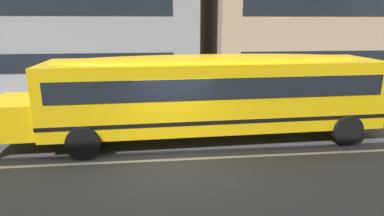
% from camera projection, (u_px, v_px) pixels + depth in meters
% --- Properties ---
extents(ground_plane, '(400.00, 400.00, 0.00)m').
position_uv_depth(ground_plane, '(176.00, 160.00, 9.98)').
color(ground_plane, '#424244').
extents(sidewalk_far, '(120.00, 3.00, 0.01)m').
position_uv_depth(sidewalk_far, '(167.00, 99.00, 17.84)').
color(sidewalk_far, gray).
rests_on(sidewalk_far, ground_plane).
extents(lane_centreline, '(110.00, 0.16, 0.01)m').
position_uv_depth(lane_centreline, '(176.00, 160.00, 9.98)').
color(lane_centreline, silver).
rests_on(lane_centreline, ground_plane).
extents(school_bus, '(13.90, 3.31, 3.09)m').
position_uv_depth(school_bus, '(208.00, 90.00, 11.41)').
color(school_bus, yellow).
rests_on(school_bus, ground_plane).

